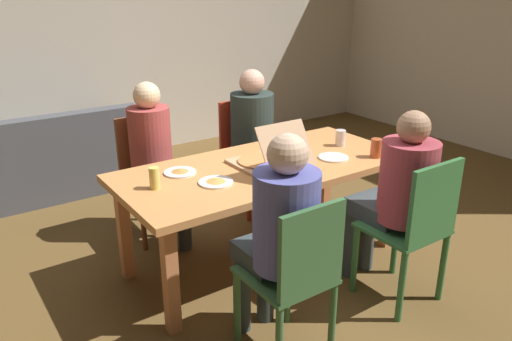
{
  "coord_description": "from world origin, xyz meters",
  "views": [
    {
      "loc": [
        -1.85,
        -2.58,
        1.89
      ],
      "look_at": [
        0.0,
        0.1,
        0.66
      ],
      "focal_mm": 35.32,
      "sensor_mm": 36.0,
      "label": 1
    }
  ],
  "objects_px": {
    "chair_3": "(148,169)",
    "drinking_glass_2": "(340,138)",
    "person_1": "(256,130)",
    "plate_0": "(333,157)",
    "person_2": "(280,227)",
    "plate_1": "(216,182)",
    "dining_table": "(264,176)",
    "chair_2": "(296,275)",
    "plate_3": "(180,172)",
    "couch": "(46,162)",
    "chair_0": "(415,226)",
    "plate_2": "(280,145)",
    "person_3": "(155,151)",
    "pizza_box_0": "(266,160)",
    "drinking_glass_0": "(154,178)",
    "chair_1": "(246,148)",
    "drinking_glass_1": "(376,148)"
  },
  "relations": [
    {
      "from": "chair_3",
      "to": "plate_3",
      "type": "height_order",
      "value": "chair_3"
    },
    {
      "from": "couch",
      "to": "drinking_glass_1",
      "type": "bearing_deg",
      "value": -56.27
    },
    {
      "from": "chair_2",
      "to": "person_2",
      "type": "bearing_deg",
      "value": 90.0
    },
    {
      "from": "person_2",
      "to": "chair_3",
      "type": "bearing_deg",
      "value": 90.0
    },
    {
      "from": "pizza_box_0",
      "to": "drinking_glass_0",
      "type": "distance_m",
      "value": 0.76
    },
    {
      "from": "chair_1",
      "to": "person_3",
      "type": "relative_size",
      "value": 0.76
    },
    {
      "from": "chair_3",
      "to": "drinking_glass_2",
      "type": "bearing_deg",
      "value": -36.59
    },
    {
      "from": "dining_table",
      "to": "chair_0",
      "type": "height_order",
      "value": "chair_0"
    },
    {
      "from": "plate_0",
      "to": "plate_1",
      "type": "distance_m",
      "value": 0.91
    },
    {
      "from": "chair_3",
      "to": "plate_0",
      "type": "height_order",
      "value": "chair_3"
    },
    {
      "from": "dining_table",
      "to": "plate_3",
      "type": "height_order",
      "value": "plate_3"
    },
    {
      "from": "chair_1",
      "to": "drinking_glass_1",
      "type": "relative_size",
      "value": 7.01
    },
    {
      "from": "drinking_glass_1",
      "to": "person_1",
      "type": "bearing_deg",
      "value": 105.59
    },
    {
      "from": "chair_0",
      "to": "plate_1",
      "type": "height_order",
      "value": "chair_0"
    },
    {
      "from": "dining_table",
      "to": "chair_2",
      "type": "bearing_deg",
      "value": -116.82
    },
    {
      "from": "pizza_box_0",
      "to": "chair_1",
      "type": "bearing_deg",
      "value": 63.98
    },
    {
      "from": "drinking_glass_2",
      "to": "person_3",
      "type": "bearing_deg",
      "value": 148.63
    },
    {
      "from": "person_2",
      "to": "plate_1",
      "type": "relative_size",
      "value": 5.75
    },
    {
      "from": "person_3",
      "to": "plate_0",
      "type": "bearing_deg",
      "value": -43.8
    },
    {
      "from": "person_1",
      "to": "plate_0",
      "type": "height_order",
      "value": "person_1"
    },
    {
      "from": "chair_2",
      "to": "pizza_box_0",
      "type": "bearing_deg",
      "value": 62.86
    },
    {
      "from": "chair_3",
      "to": "drinking_glass_0",
      "type": "distance_m",
      "value": 0.95
    },
    {
      "from": "pizza_box_0",
      "to": "person_2",
      "type": "bearing_deg",
      "value": -121.36
    },
    {
      "from": "person_1",
      "to": "drinking_glass_2",
      "type": "xyz_separation_m",
      "value": [
        0.27,
        -0.72,
        0.06
      ]
    },
    {
      "from": "chair_1",
      "to": "plate_1",
      "type": "xyz_separation_m",
      "value": [
        -0.87,
        -0.98,
        0.22
      ]
    },
    {
      "from": "chair_0",
      "to": "chair_1",
      "type": "height_order",
      "value": "chair_0"
    },
    {
      "from": "drinking_glass_0",
      "to": "chair_0",
      "type": "bearing_deg",
      "value": -38.38
    },
    {
      "from": "couch",
      "to": "chair_0",
      "type": "bearing_deg",
      "value": -66.07
    },
    {
      "from": "person_3",
      "to": "drinking_glass_1",
      "type": "xyz_separation_m",
      "value": [
        1.2,
        -1.05,
        0.08
      ]
    },
    {
      "from": "dining_table",
      "to": "drinking_glass_1",
      "type": "distance_m",
      "value": 0.81
    },
    {
      "from": "chair_1",
      "to": "person_3",
      "type": "bearing_deg",
      "value": -170.58
    },
    {
      "from": "plate_0",
      "to": "pizza_box_0",
      "type": "bearing_deg",
      "value": 165.74
    },
    {
      "from": "couch",
      "to": "plate_3",
      "type": "bearing_deg",
      "value": -78.5
    },
    {
      "from": "chair_1",
      "to": "couch",
      "type": "bearing_deg",
      "value": 136.47
    },
    {
      "from": "plate_2",
      "to": "person_3",
      "type": "bearing_deg",
      "value": 150.05
    },
    {
      "from": "dining_table",
      "to": "pizza_box_0",
      "type": "relative_size",
      "value": 3.56
    },
    {
      "from": "person_1",
      "to": "plate_2",
      "type": "xyz_separation_m",
      "value": [
        -0.1,
        -0.47,
        0.01
      ]
    },
    {
      "from": "drinking_glass_1",
      "to": "drinking_glass_2",
      "type": "bearing_deg",
      "value": 93.96
    },
    {
      "from": "chair_2",
      "to": "plate_2",
      "type": "bearing_deg",
      "value": 56.09
    },
    {
      "from": "plate_0",
      "to": "drinking_glass_0",
      "type": "xyz_separation_m",
      "value": [
        -1.25,
        0.2,
        0.06
      ]
    },
    {
      "from": "chair_0",
      "to": "person_3",
      "type": "xyz_separation_m",
      "value": [
        -0.91,
        1.66,
        0.18
      ]
    },
    {
      "from": "chair_2",
      "to": "pizza_box_0",
      "type": "height_order",
      "value": "pizza_box_0"
    },
    {
      "from": "chair_0",
      "to": "chair_2",
      "type": "relative_size",
      "value": 1.02
    },
    {
      "from": "person_1",
      "to": "chair_3",
      "type": "relative_size",
      "value": 1.32
    },
    {
      "from": "plate_2",
      "to": "couch",
      "type": "bearing_deg",
      "value": 123.66
    },
    {
      "from": "plate_2",
      "to": "drinking_glass_2",
      "type": "xyz_separation_m",
      "value": [
        0.37,
        -0.25,
        0.05
      ]
    },
    {
      "from": "couch",
      "to": "drinking_glass_2",
      "type": "bearing_deg",
      "value": -52.81
    },
    {
      "from": "person_1",
      "to": "plate_0",
      "type": "relative_size",
      "value": 5.79
    },
    {
      "from": "chair_0",
      "to": "plate_2",
      "type": "distance_m",
      "value": 1.22
    },
    {
      "from": "chair_1",
      "to": "plate_3",
      "type": "bearing_deg",
      "value": -144.16
    }
  ]
}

